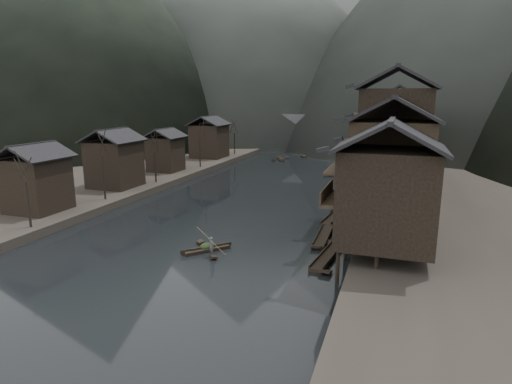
% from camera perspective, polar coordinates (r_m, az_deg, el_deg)
% --- Properties ---
extents(water, '(300.00, 300.00, 0.00)m').
position_cam_1_polar(water, '(46.54, -4.95, -4.50)').
color(water, black).
rests_on(water, ground).
extents(right_bank, '(40.00, 200.00, 1.80)m').
position_cam_1_polar(right_bank, '(83.41, 30.25, 2.12)').
color(right_bank, '#2D2823').
rests_on(right_bank, ground).
extents(left_bank, '(40.00, 200.00, 1.20)m').
position_cam_1_polar(left_bank, '(97.42, -14.49, 4.55)').
color(left_bank, '#2D2823').
rests_on(left_bank, ground).
extents(stilt_houses, '(9.00, 67.60, 16.83)m').
position_cam_1_polar(stilt_houses, '(60.09, 18.13, 7.48)').
color(stilt_houses, black).
rests_on(stilt_houses, ground).
extents(left_houses, '(8.10, 53.20, 8.73)m').
position_cam_1_polar(left_houses, '(72.41, -13.62, 5.95)').
color(left_houses, black).
rests_on(left_houses, left_bank).
extents(bare_trees, '(3.98, 61.41, 7.96)m').
position_cam_1_polar(bare_trees, '(67.42, -12.76, 6.31)').
color(bare_trees, black).
rests_on(bare_trees, left_bank).
extents(moored_sampans, '(3.30, 72.92, 0.47)m').
position_cam_1_polar(moored_sampans, '(69.18, 13.29, 1.08)').
color(moored_sampans, black).
rests_on(moored_sampans, water).
extents(midriver_boats, '(17.90, 27.14, 0.45)m').
position_cam_1_polar(midriver_boats, '(90.40, 6.78, 4.01)').
color(midriver_boats, black).
rests_on(midriver_boats, water).
extents(stone_bridge, '(40.00, 6.00, 9.00)m').
position_cam_1_polar(stone_bridge, '(114.41, 9.73, 8.20)').
color(stone_bridge, '#4C4C4F').
rests_on(stone_bridge, ground).
extents(hero_sampan, '(3.70, 4.06, 0.43)m').
position_cam_1_polar(hero_sampan, '(39.23, -6.62, -7.55)').
color(hero_sampan, black).
rests_on(hero_sampan, water).
extents(cargo_heap, '(1.03, 1.35, 0.62)m').
position_cam_1_polar(cargo_heap, '(39.24, -6.72, -6.71)').
color(cargo_heap, black).
rests_on(cargo_heap, hero_sampan).
extents(boatman, '(0.72, 0.67, 1.66)m').
position_cam_1_polar(boatman, '(37.38, -5.96, -6.85)').
color(boatman, '#4D4D4F').
rests_on(boatman, hero_sampan).
extents(bamboo_pole, '(2.01, 2.18, 3.37)m').
position_cam_1_polar(bamboo_pole, '(36.54, -5.76, -3.17)').
color(bamboo_pole, '#8C7A51').
rests_on(bamboo_pole, boatman).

